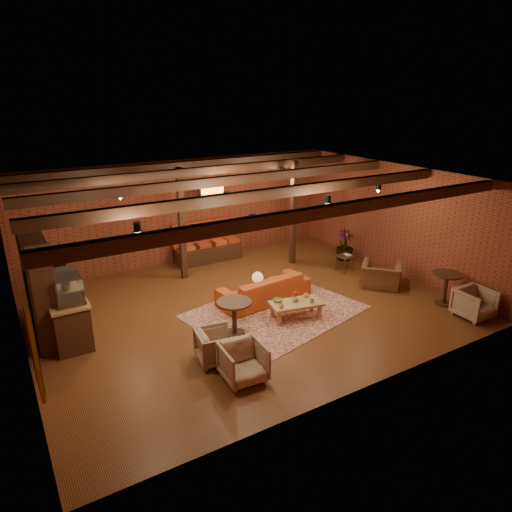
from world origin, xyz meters
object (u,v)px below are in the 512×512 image
side_table_book (345,257)px  round_table_right (446,284)px  armchair_a (216,344)px  armchair_far (475,302)px  coffee_table (295,304)px  armchair_right (382,271)px  round_table_left (234,312)px  plant_tall (347,215)px  sofa (264,288)px  armchair_b (243,361)px  side_table_lamp (258,280)px

side_table_book → round_table_right: bearing=-77.8°
armchair_a → round_table_right: (6.13, -0.62, 0.18)m
armchair_far → side_table_book: bearing=100.9°
coffee_table → armchair_right: 3.16m
round_table_left → armchair_right: 4.75m
plant_tall → coffee_table: bearing=-146.0°
round_table_left → armchair_right: size_ratio=0.77×
armchair_right → round_table_right: bearing=157.9°
sofa → coffee_table: size_ratio=1.83×
coffee_table → armchair_b: bearing=-146.3°
round_table_left → plant_tall: (5.31, 2.43, 0.92)m
round_table_left → armchair_b: size_ratio=1.01×
coffee_table → round_table_left: (-1.60, 0.07, 0.17)m
side_table_lamp → plant_tall: size_ratio=0.31×
armchair_right → plant_tall: (0.57, 2.19, 1.01)m
sofa → armchair_b: 3.45m
armchair_far → plant_tall: plant_tall is taller
sofa → armchair_right: bearing=159.8°
side_table_lamp → round_table_left: side_table_lamp is taller
round_table_left → armchair_a: 1.13m
side_table_lamp → side_table_book: size_ratio=1.72×
sofa → side_table_lamp: 0.44m
round_table_right → armchair_far: 0.85m
coffee_table → plant_tall: bearing=34.0°
coffee_table → round_table_left: round_table_left is taller
sofa → armchair_b: size_ratio=3.05×
side_table_book → plant_tall: size_ratio=0.18×
side_table_lamp → plant_tall: bearing=19.1°
side_table_book → side_table_lamp: bearing=-169.5°
coffee_table → plant_tall: plant_tall is taller
armchair_b → side_table_book: 6.23m
sofa → plant_tall: 4.21m
round_table_left → round_table_right: size_ratio=0.96×
armchair_b → round_table_left: bearing=71.2°
side_table_lamp → plant_tall: plant_tall is taller
round_table_right → armchair_b: bearing=-177.9°
coffee_table → armchair_far: bearing=-29.9°
sofa → round_table_right: (3.84, -2.49, 0.21)m
round_table_left → side_table_book: 4.94m
round_table_left → plant_tall: size_ratio=0.27×
armchair_b → side_table_book: (5.32, 3.24, 0.07)m
side_table_book → armchair_far: armchair_far is taller
coffee_table → armchair_a: (-2.42, -0.68, 0.00)m
armchair_far → round_table_left: bearing=158.7°
armchair_b → round_table_right: size_ratio=0.95×
armchair_b → sofa: bearing=55.8°
round_table_left → armchair_b: 1.72m
coffee_table → armchair_far: 4.28m
round_table_left → armchair_far: bearing=-22.6°
side_table_book → round_table_right: 3.09m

